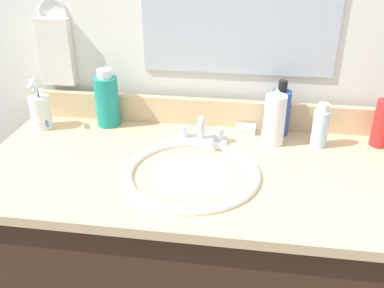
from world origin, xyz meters
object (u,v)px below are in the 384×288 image
Objects in this scene: hand_towel at (56,52)px; soap_bar at (245,129)px; bottle_shampoo_blue at (280,111)px; bottle_gel_clear at (320,127)px; bottle_mouthwash_teal at (107,100)px; cup_white_ceramic at (41,111)px; bottle_lotion_white at (275,119)px; bottle_spray_red at (383,122)px; faucet at (201,134)px.

hand_towel is 0.67m from soap_bar.
bottle_gel_clear is (0.12, -0.07, -0.01)m from bottle_shampoo_blue.
cup_white_ceramic is (-0.21, -0.06, -0.03)m from bottle_mouthwash_teal.
bottle_spray_red is (0.32, 0.03, -0.00)m from bottle_lotion_white.
bottle_gel_clear is at bearing -8.13° from hand_towel.
hand_towel is at bearing 160.02° from bottle_mouthwash_teal.
bottle_lotion_white is 0.13m from soap_bar.
cup_white_ceramic is at bearing -101.28° from hand_towel.
hand_towel is 1.38× the size of faucet.
bottle_gel_clear is at bearing -0.04° from cup_white_ceramic.
bottle_lotion_white reaches higher than soap_bar.
faucet is at bearing -173.78° from bottle_spray_red.
bottle_shampoo_blue is 1.29× the size of bottle_gel_clear.
bottle_spray_red is (0.85, -0.02, -0.01)m from bottle_mouthwash_teal.
faucet is 0.34m from bottle_mouthwash_teal.
cup_white_ceramic is (-0.74, 0.00, -0.02)m from bottle_lotion_white.
bottle_mouthwash_teal is at bearing 175.26° from bottle_gel_clear.
bottle_gel_clear is (0.86, -0.12, -0.16)m from hand_towel.
soap_bar is at bearing -174.23° from bottle_shampoo_blue.
bottle_shampoo_blue is at bearing 1.39° from bottle_mouthwash_teal.
bottle_spray_red is (1.04, -0.09, -0.14)m from hand_towel.
bottle_lotion_white is 1.00× the size of bottle_spray_red.
faucet is at bearing -14.55° from bottle_mouthwash_teal.
soap_bar is (-0.40, 0.03, -0.07)m from bottle_spray_red.
bottle_lotion_white is (0.22, 0.02, 0.05)m from faucet.
cup_white_ceramic is (-0.02, -0.12, -0.16)m from hand_towel.
bottle_spray_red is (0.53, 0.06, 0.05)m from faucet.
cup_white_ceramic is 2.79× the size of soap_bar.
bottle_spray_red is 1.06m from cup_white_ceramic.
bottle_mouthwash_teal is 0.68m from bottle_gel_clear.
hand_towel is 1.16× the size of bottle_mouthwash_teal.
faucet is at bearing -146.78° from soap_bar.
soap_bar is (0.13, 0.09, -0.02)m from faucet.
bottle_mouthwash_teal is (-0.32, 0.08, 0.06)m from faucet.
bottle_mouthwash_teal is 0.86m from bottle_spray_red.
hand_towel reaches higher than bottle_gel_clear.
hand_towel is at bearing 175.90° from bottle_shampoo_blue.
bottle_spray_red is at bearing 1.64° from cup_white_ceramic.
hand_towel is 0.24m from bottle_mouthwash_teal.
bottle_lotion_white is (0.54, -0.06, -0.01)m from bottle_mouthwash_teal.
bottle_shampoo_blue is at bearing -4.10° from hand_towel.
soap_bar is (0.45, 0.00, -0.08)m from bottle_mouthwash_teal.
bottle_gel_clear is 0.77× the size of bottle_lotion_white.
bottle_lotion_white is 2.78× the size of soap_bar.
soap_bar is at bearing 165.18° from bottle_gel_clear.
faucet is at bearing -16.56° from hand_towel.
bottle_spray_red is at bearing -3.92° from soap_bar.
bottle_lotion_white is at bearing -178.67° from bottle_gel_clear.
bottle_shampoo_blue is at bearing 74.63° from bottle_lotion_white.
bottle_shampoo_blue is 0.99× the size of bottle_spray_red.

